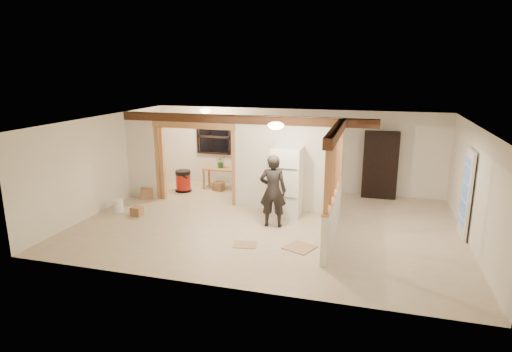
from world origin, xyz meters
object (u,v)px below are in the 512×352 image
(refrigerator, at_px, (287,182))
(work_table, at_px, (221,178))
(woman, at_px, (273,191))
(bookshelf, at_px, (380,165))
(shop_vac, at_px, (183,181))

(refrigerator, relative_size, work_table, 1.68)
(woman, bearing_deg, refrigerator, -105.51)
(refrigerator, relative_size, bookshelf, 0.91)
(woman, bearing_deg, bookshelf, -133.78)
(woman, height_order, work_table, woman)
(refrigerator, height_order, shop_vac, refrigerator)
(woman, distance_m, bookshelf, 3.97)
(work_table, bearing_deg, bookshelf, 5.57)
(woman, height_order, shop_vac, woman)
(woman, relative_size, bookshelf, 0.90)
(work_table, height_order, bookshelf, bookshelf)
(refrigerator, xyz_separation_m, bookshelf, (2.29, 2.23, 0.09))
(work_table, bearing_deg, shop_vac, -146.27)
(bookshelf, bearing_deg, shop_vac, -170.49)
(work_table, distance_m, bookshelf, 4.85)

